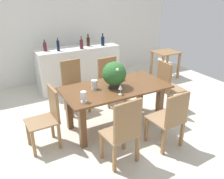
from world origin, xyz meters
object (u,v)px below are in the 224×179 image
(chair_near_left, at_px, (124,130))
(wine_bottle_tall, at_px, (45,47))
(chair_near_right, at_px, (170,118))
(side_table, at_px, (166,58))
(crystal_vase_center_near, at_px, (94,84))
(kitchen_counter, at_px, (79,68))
(chair_head_end, at_px, (48,116))
(wine_bottle_dark, at_px, (88,41))
(wine_bottle_clear, at_px, (81,44))
(wine_bottle_green, at_px, (58,46))
(crystal_vase_right, at_px, (84,96))
(chair_foot_end, at_px, (167,85))
(dining_table, at_px, (115,94))
(wine_bottle_amber, at_px, (103,41))
(wine_glass, at_px, (120,88))
(chair_far_left, at_px, (74,84))
(flower_centerpiece, at_px, (114,74))
(crystal_vase_left, at_px, (118,74))
(chair_far_right, at_px, (110,78))

(chair_near_left, height_order, wine_bottle_tall, wine_bottle_tall)
(chair_near_right, xyz_separation_m, side_table, (1.99, 2.44, 0.02))
(crystal_vase_center_near, bearing_deg, kitchen_counter, 76.37)
(chair_near_right, relative_size, chair_head_end, 0.99)
(chair_head_end, height_order, wine_bottle_dark, wine_bottle_dark)
(wine_bottle_dark, bearing_deg, wine_bottle_clear, -143.91)
(chair_head_end, bearing_deg, wine_bottle_green, 154.85)
(kitchen_counter, xyz_separation_m, wine_bottle_tall, (-0.75, 0.03, 0.60))
(crystal_vase_right, distance_m, wine_bottle_clear, 2.28)
(chair_foot_end, xyz_separation_m, chair_near_right, (-0.75, -0.94, -0.03))
(wine_bottle_clear, height_order, wine_bottle_dark, wine_bottle_dark)
(dining_table, xyz_separation_m, chair_head_end, (-1.17, 0.00, -0.10))
(chair_foot_end, relative_size, wine_bottle_clear, 3.59)
(wine_bottle_green, xyz_separation_m, wine_bottle_amber, (1.10, 0.01, -0.01))
(wine_bottle_clear, bearing_deg, wine_glass, -96.27)
(chair_far_left, distance_m, chair_near_right, 2.04)
(wine_bottle_tall, bearing_deg, wine_bottle_dark, -0.49)
(chair_head_end, relative_size, wine_bottle_green, 3.31)
(wine_glass, bearing_deg, chair_near_right, -51.40)
(chair_near_right, bearing_deg, wine_bottle_tall, -74.00)
(wine_bottle_clear, relative_size, wine_bottle_green, 1.00)
(wine_bottle_tall, distance_m, wine_bottle_green, 0.29)
(chair_near_right, height_order, wine_glass, chair_near_right)
(wine_bottle_tall, bearing_deg, kitchen_counter, -1.94)
(chair_near_right, xyz_separation_m, wine_bottle_amber, (0.31, 2.83, 0.58))
(chair_near_left, xyz_separation_m, flower_centerpiece, (0.37, 0.93, 0.43))
(wine_bottle_tall, bearing_deg, wine_glass, -76.73)
(kitchen_counter, bearing_deg, chair_far_left, -116.39)
(crystal_vase_center_near, relative_size, wine_bottle_amber, 0.54)
(dining_table, relative_size, chair_near_right, 1.91)
(crystal_vase_left, height_order, side_table, crystal_vase_left)
(kitchen_counter, relative_size, side_table, 2.71)
(chair_foot_end, relative_size, side_table, 1.42)
(chair_near_left, bearing_deg, wine_bottle_dark, -108.98)
(wine_bottle_green, bearing_deg, flower_centerpiece, -79.41)
(chair_head_end, xyz_separation_m, crystal_vase_center_near, (0.82, 0.07, 0.33))
(wine_bottle_clear, xyz_separation_m, wine_bottle_green, (-0.52, 0.06, 0.01))
(crystal_vase_center_near, bearing_deg, wine_bottle_dark, 68.89)
(dining_table, distance_m, kitchen_counter, 1.99)
(dining_table, height_order, chair_near_left, chair_near_left)
(crystal_vase_left, bearing_deg, dining_table, -128.70)
(wine_bottle_green, bearing_deg, chair_foot_end, -50.63)
(chair_foot_end, bearing_deg, chair_near_right, 144.51)
(crystal_vase_left, bearing_deg, side_table, 29.63)
(chair_near_right, bearing_deg, chair_far_right, -93.14)
(chair_foot_end, height_order, chair_near_left, chair_foot_end)
(kitchen_counter, bearing_deg, wine_bottle_tall, 178.06)
(chair_head_end, height_order, crystal_vase_center_near, chair_head_end)
(chair_near_left, relative_size, wine_bottle_tall, 3.98)
(chair_far_left, relative_size, crystal_vase_left, 5.50)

